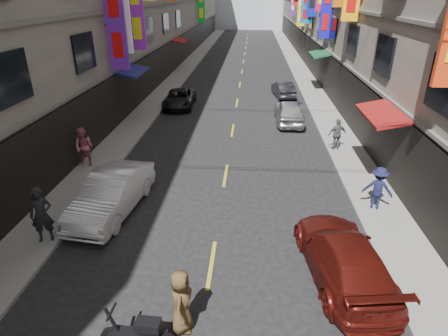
% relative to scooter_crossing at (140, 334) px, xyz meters
% --- Properties ---
extents(sidewalk_left, '(2.00, 90.00, 0.12)m').
position_rel_scooter_crossing_xyz_m(sidewalk_left, '(-4.70, 33.01, -0.38)').
color(sidewalk_left, slate).
rests_on(sidewalk_left, ground).
extents(sidewalk_right, '(2.00, 90.00, 0.12)m').
position_rel_scooter_crossing_xyz_m(sidewalk_right, '(7.30, 33.01, -0.38)').
color(sidewalk_right, slate).
rests_on(sidewalk_right, ground).
extents(street_awnings, '(13.99, 35.20, 0.41)m').
position_rel_scooter_crossing_xyz_m(street_awnings, '(0.04, 17.01, 2.56)').
color(street_awnings, '#144D17').
rests_on(street_awnings, ground).
extents(lane_markings, '(0.12, 80.20, 0.01)m').
position_rel_scooter_crossing_xyz_m(lane_markings, '(1.30, 30.01, -0.44)').
color(lane_markings, gold).
rests_on(lane_markings, ground).
extents(scooter_crossing, '(1.80, 0.50, 1.14)m').
position_rel_scooter_crossing_xyz_m(scooter_crossing, '(0.00, 0.00, 0.00)').
color(scooter_crossing, black).
rests_on(scooter_crossing, ground).
extents(scooter_far_right, '(0.50, 1.80, 1.14)m').
position_rel_scooter_crossing_xyz_m(scooter_far_right, '(5.28, 18.05, 0.00)').
color(scooter_far_right, black).
rests_on(scooter_far_right, ground).
extents(car_left_mid, '(2.13, 4.73, 1.51)m').
position_rel_scooter_crossing_xyz_m(car_left_mid, '(-2.62, 5.72, 0.31)').
color(car_left_mid, silver).
rests_on(car_left_mid, ground).
extents(car_left_far, '(2.10, 4.31, 1.18)m').
position_rel_scooter_crossing_xyz_m(car_left_far, '(-2.70, 19.69, 0.15)').
color(car_left_far, black).
rests_on(car_left_far, ground).
extents(car_right_near, '(2.54, 4.93, 1.37)m').
position_rel_scooter_crossing_xyz_m(car_right_near, '(5.04, 2.77, 0.24)').
color(car_right_near, '#611710').
rests_on(car_right_near, ground).
extents(car_right_mid, '(1.70, 4.19, 1.42)m').
position_rel_scooter_crossing_xyz_m(car_right_mid, '(4.70, 16.67, 0.27)').
color(car_right_mid, silver).
rests_on(car_right_mid, ground).
extents(car_right_far, '(1.76, 3.69, 1.17)m').
position_rel_scooter_crossing_xyz_m(car_right_far, '(4.77, 23.07, 0.14)').
color(car_right_far, '#23232A').
rests_on(car_right_far, ground).
extents(pedestrian_lnear, '(0.86, 0.82, 1.87)m').
position_rel_scooter_crossing_xyz_m(pedestrian_lnear, '(-4.12, 3.69, 0.62)').
color(pedestrian_lnear, black).
rests_on(pedestrian_lnear, sidewalk_left).
extents(pedestrian_lfar, '(0.94, 0.70, 1.80)m').
position_rel_scooter_crossing_xyz_m(pedestrian_lfar, '(-5.16, 9.38, 0.58)').
color(pedestrian_lfar, '#C66883').
rests_on(pedestrian_lfar, sidewalk_left).
extents(pedestrian_rnear, '(1.18, 0.88, 1.64)m').
position_rel_scooter_crossing_xyz_m(pedestrian_rnear, '(7.03, 6.50, 0.50)').
color(pedestrian_rnear, '#151739').
rests_on(pedestrian_rnear, sidewalk_right).
extents(pedestrian_rfar, '(1.03, 0.74, 1.59)m').
position_rel_scooter_crossing_xyz_m(pedestrian_rfar, '(6.70, 12.21, 0.48)').
color(pedestrian_rfar, '#545456').
rests_on(pedestrian_rfar, sidewalk_right).
extents(pedestrian_crossing, '(0.57, 0.83, 1.70)m').
position_rel_scooter_crossing_xyz_m(pedestrian_crossing, '(0.85, 0.63, 0.41)').
color(pedestrian_crossing, '#4F3A1F').
rests_on(pedestrian_crossing, ground).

